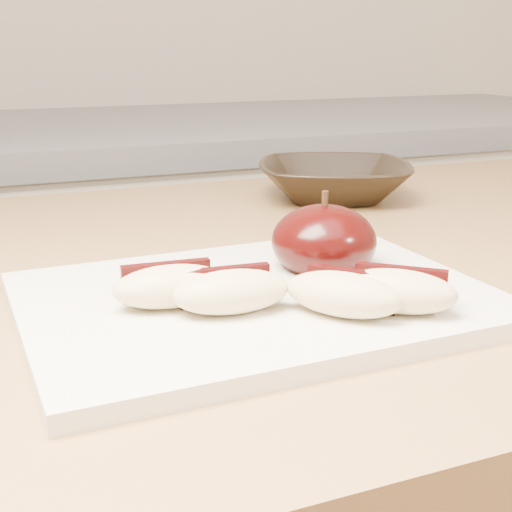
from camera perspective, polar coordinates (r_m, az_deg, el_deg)
name	(u,v)px	position (r m, az deg, el deg)	size (l,w,h in m)	color
back_cabinet	(35,388)	(1.37, -17.28, -10.03)	(2.40, 0.62, 0.94)	silver
cutting_board	(256,301)	(0.47, 0.00, -3.59)	(0.30, 0.22, 0.01)	silver
apple_half	(324,241)	(0.52, 5.44, 1.16)	(0.10, 0.10, 0.06)	black
apple_wedge_a	(170,286)	(0.45, -6.87, -2.37)	(0.08, 0.04, 0.03)	beige
apple_wedge_b	(231,291)	(0.44, -2.03, -2.81)	(0.08, 0.04, 0.03)	beige
apple_wedge_c	(344,294)	(0.43, 7.06, -3.00)	(0.07, 0.08, 0.03)	beige
apple_wedge_d	(398,290)	(0.44, 11.26, -2.71)	(0.08, 0.07, 0.03)	beige
bowl	(334,181)	(0.81, 6.27, 6.01)	(0.17, 0.17, 0.04)	black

